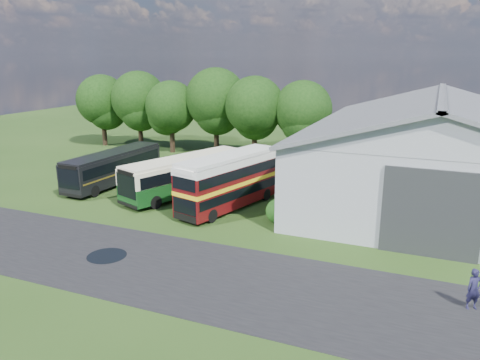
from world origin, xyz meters
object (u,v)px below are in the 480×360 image
at_px(bus_maroon_double, 230,182).
at_px(bus_green_single, 186,175).
at_px(bus_dark_single, 114,167).
at_px(visitor_a, 474,290).
at_px(storage_shed, 437,146).

bearing_deg(bus_maroon_double, bus_green_single, 174.91).
bearing_deg(bus_green_single, bus_maroon_double, -0.75).
bearing_deg(bus_green_single, bus_dark_single, -162.34).
distance_m(bus_green_single, visitor_a, 22.88).
height_order(bus_green_single, visitor_a, bus_green_single).
xyz_separation_m(bus_maroon_double, visitor_a, (15.68, -8.78, -1.05)).
xyz_separation_m(storage_shed, bus_dark_single, (-25.52, -6.45, -2.64)).
distance_m(storage_shed, visitor_a, 17.68).
bearing_deg(storage_shed, bus_dark_single, -165.83).
distance_m(bus_maroon_double, visitor_a, 18.01).
distance_m(bus_maroon_double, bus_dark_single, 12.06).
height_order(bus_dark_single, visitor_a, bus_dark_single).
bearing_deg(bus_maroon_double, bus_dark_single, -174.12).
relative_size(storage_shed, bus_dark_single, 2.36).
xyz_separation_m(storage_shed, visitor_a, (2.04, -17.26, -3.23)).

